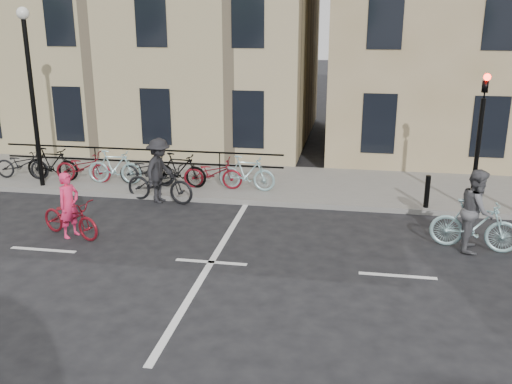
% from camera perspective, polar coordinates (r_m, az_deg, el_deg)
% --- Properties ---
extents(ground, '(120.00, 120.00, 0.00)m').
position_cam_1_polar(ground, '(12.66, -4.50, -7.02)').
color(ground, black).
rests_on(ground, ground).
extents(sidewalk, '(46.00, 4.00, 0.15)m').
position_cam_1_polar(sidewalk, '(19.21, -11.70, 1.44)').
color(sidewalk, slate).
rests_on(sidewalk, ground).
extents(building_west, '(20.00, 10.00, 10.00)m').
position_cam_1_polar(building_west, '(26.96, -17.13, 16.45)').
color(building_west, tan).
rests_on(building_west, sidewalk).
extents(traffic_light, '(0.18, 0.30, 3.90)m').
position_cam_1_polar(traffic_light, '(16.07, 21.54, 6.24)').
color(traffic_light, black).
rests_on(traffic_light, sidewalk).
extents(lamp_post, '(0.36, 0.36, 5.28)m').
position_cam_1_polar(lamp_post, '(18.29, -21.66, 10.72)').
color(lamp_post, black).
rests_on(lamp_post, sidewalk).
extents(bollard_east, '(0.14, 0.14, 0.90)m').
position_cam_1_polar(bollard_east, '(16.21, 16.74, 0.05)').
color(bollard_east, black).
rests_on(bollard_east, sidewalk).
extents(parked_bikes, '(9.35, 1.23, 1.05)m').
position_cam_1_polar(parked_bikes, '(18.16, -12.51, 2.34)').
color(parked_bikes, black).
rests_on(parked_bikes, sidewalk).
extents(cyclist_pink, '(1.92, 1.24, 1.62)m').
position_cam_1_polar(cyclist_pink, '(14.58, -18.11, -2.16)').
color(cyclist_pink, maroon).
rests_on(cyclist_pink, ground).
extents(cyclist_grey, '(2.05, 1.05, 1.91)m').
position_cam_1_polar(cyclist_grey, '(13.95, 21.11, -2.43)').
color(cyclist_grey, '#9CC9CC').
rests_on(cyclist_grey, ground).
extents(cyclist_dark, '(2.20, 1.32, 1.87)m').
position_cam_1_polar(cyclist_dark, '(16.63, -9.62, 1.46)').
color(cyclist_dark, black).
rests_on(cyclist_dark, ground).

